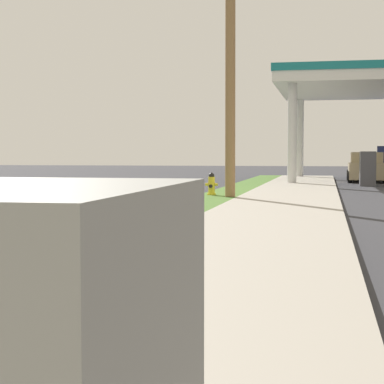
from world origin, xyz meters
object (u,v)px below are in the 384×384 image
Objects in this scene: fire_hydrant_third at (211,185)px; utility_pole_midground at (230,57)px; fire_hydrant_nearest at (7,241)px; car_tan_by_near_pump at (366,168)px; fire_hydrant_second at (156,202)px.

utility_pole_midground is (0.72, -0.70, 4.10)m from fire_hydrant_third.
car_tan_by_near_pump is at bearing 78.72° from fire_hydrant_nearest.
fire_hydrant_nearest is 0.09× the size of utility_pole_midground.
utility_pole_midground is at bearing -44.32° from fire_hydrant_third.
fire_hydrant_nearest is 1.00× the size of fire_hydrant_second.
fire_hydrant_second is 8.27m from utility_pole_midground.
fire_hydrant_second is (0.13, 6.47, 0.00)m from fire_hydrant_nearest.
utility_pole_midground is 16.62m from car_tan_by_near_pump.
utility_pole_midground is at bearing 85.54° from fire_hydrant_second.
fire_hydrant_third is at bearing -111.63° from car_tan_by_near_pump.
utility_pole_midground reaches higher than fire_hydrant_nearest.
fire_hydrant_second is at bearing -88.82° from fire_hydrant_third.
utility_pole_midground reaches higher than fire_hydrant_third.
fire_hydrant_nearest and fire_hydrant_third have the same top height.
fire_hydrant_third is 0.09× the size of utility_pole_midground.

